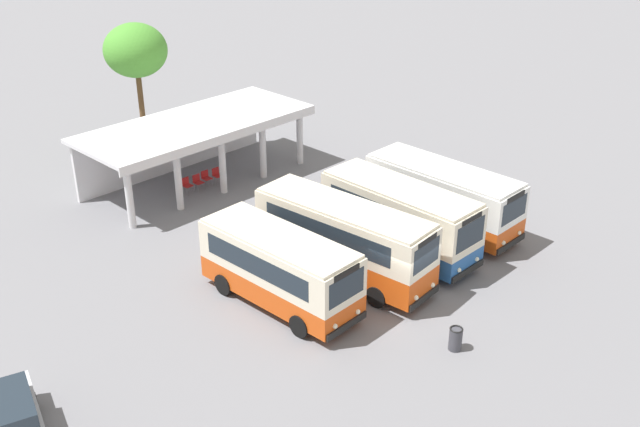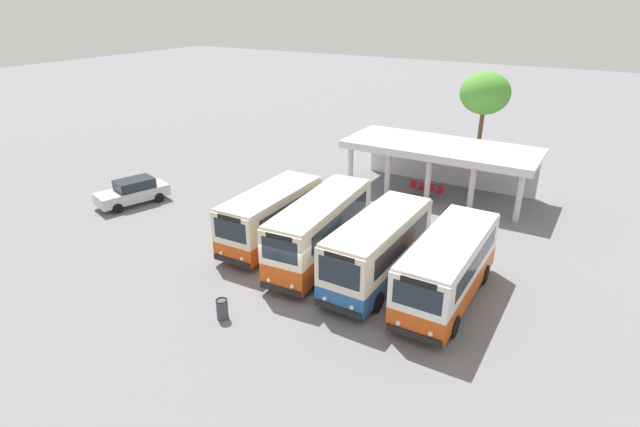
{
  "view_description": "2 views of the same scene",
  "coord_description": "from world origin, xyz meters",
  "px_view_note": "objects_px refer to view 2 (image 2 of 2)",
  "views": [
    {
      "loc": [
        -20.35,
        -14.87,
        16.35
      ],
      "look_at": [
        0.2,
        5.11,
        2.17
      ],
      "focal_mm": 42.03,
      "sensor_mm": 36.0,
      "label": 1
    },
    {
      "loc": [
        11.29,
        -16.01,
        12.33
      ],
      "look_at": [
        -1.29,
        5.07,
        1.73
      ],
      "focal_mm": 28.33,
      "sensor_mm": 36.0,
      "label": 2
    }
  ],
  "objects_px": {
    "city_bus_second_in_row": "(321,228)",
    "city_bus_fourth_amber": "(448,266)",
    "city_bus_middle_cream": "(378,247)",
    "parked_car_flank": "(133,192)",
    "litter_bin_apron": "(222,309)",
    "waiting_chair_second_from_end": "(421,188)",
    "waiting_chair_fourth_seat": "(440,191)",
    "city_bus_nearest_orange": "(271,215)",
    "waiting_chair_middle_seat": "(431,189)",
    "waiting_chair_end_by_column": "(413,186)"
  },
  "relations": [
    {
      "from": "city_bus_second_in_row",
      "to": "city_bus_fourth_amber",
      "type": "height_order",
      "value": "city_bus_second_in_row"
    },
    {
      "from": "city_bus_middle_cream",
      "to": "city_bus_fourth_amber",
      "type": "xyz_separation_m",
      "value": [
        3.26,
        0.05,
        -0.07
      ]
    },
    {
      "from": "parked_car_flank",
      "to": "litter_bin_apron",
      "type": "bearing_deg",
      "value": -27.02
    },
    {
      "from": "waiting_chair_second_from_end",
      "to": "waiting_chair_fourth_seat",
      "type": "xyz_separation_m",
      "value": [
        1.28,
        -0.01,
        0.0
      ]
    },
    {
      "from": "city_bus_middle_cream",
      "to": "city_bus_second_in_row",
      "type": "bearing_deg",
      "value": 174.29
    },
    {
      "from": "city_bus_nearest_orange",
      "to": "parked_car_flank",
      "type": "bearing_deg",
      "value": 179.7
    },
    {
      "from": "waiting_chair_fourth_seat",
      "to": "waiting_chair_middle_seat",
      "type": "bearing_deg",
      "value": 169.96
    },
    {
      "from": "parked_car_flank",
      "to": "waiting_chair_fourth_seat",
      "type": "bearing_deg",
      "value": 33.36
    },
    {
      "from": "city_bus_middle_cream",
      "to": "city_bus_fourth_amber",
      "type": "bearing_deg",
      "value": 0.91
    },
    {
      "from": "city_bus_fourth_amber",
      "to": "parked_car_flank",
      "type": "bearing_deg",
      "value": 178.07
    },
    {
      "from": "parked_car_flank",
      "to": "litter_bin_apron",
      "type": "distance_m",
      "value": 14.91
    },
    {
      "from": "parked_car_flank",
      "to": "waiting_chair_end_by_column",
      "type": "distance_m",
      "value": 18.38
    },
    {
      "from": "litter_bin_apron",
      "to": "waiting_chair_second_from_end",
      "type": "bearing_deg",
      "value": 83.39
    },
    {
      "from": "waiting_chair_end_by_column",
      "to": "city_bus_middle_cream",
      "type": "bearing_deg",
      "value": -76.65
    },
    {
      "from": "city_bus_nearest_orange",
      "to": "waiting_chair_fourth_seat",
      "type": "distance_m",
      "value": 12.41
    },
    {
      "from": "litter_bin_apron",
      "to": "city_bus_fourth_amber",
      "type": "bearing_deg",
      "value": 39.12
    },
    {
      "from": "city_bus_middle_cream",
      "to": "waiting_chair_end_by_column",
      "type": "distance_m",
      "value": 12.18
    },
    {
      "from": "city_bus_second_in_row",
      "to": "litter_bin_apron",
      "type": "distance_m",
      "value": 6.56
    },
    {
      "from": "waiting_chair_second_from_end",
      "to": "waiting_chair_middle_seat",
      "type": "relative_size",
      "value": 1.0
    },
    {
      "from": "litter_bin_apron",
      "to": "city_bus_nearest_orange",
      "type": "bearing_deg",
      "value": 108.92
    },
    {
      "from": "city_bus_fourth_amber",
      "to": "litter_bin_apron",
      "type": "bearing_deg",
      "value": -140.88
    },
    {
      "from": "city_bus_middle_cream",
      "to": "parked_car_flank",
      "type": "xyz_separation_m",
      "value": [
        -17.49,
        0.75,
        -0.93
      ]
    },
    {
      "from": "parked_car_flank",
      "to": "waiting_chair_second_from_end",
      "type": "bearing_deg",
      "value": 35.52
    },
    {
      "from": "parked_car_flank",
      "to": "waiting_chair_end_by_column",
      "type": "xyz_separation_m",
      "value": [
        14.7,
        11.04,
        -0.31
      ]
    },
    {
      "from": "city_bus_second_in_row",
      "to": "waiting_chair_end_by_column",
      "type": "xyz_separation_m",
      "value": [
        0.46,
        11.46,
        -1.3
      ]
    },
    {
      "from": "parked_car_flank",
      "to": "waiting_chair_end_by_column",
      "type": "bearing_deg",
      "value": 36.91
    },
    {
      "from": "city_bus_middle_cream",
      "to": "parked_car_flank",
      "type": "relative_size",
      "value": 1.59
    },
    {
      "from": "city_bus_second_in_row",
      "to": "waiting_chair_second_from_end",
      "type": "height_order",
      "value": "city_bus_second_in_row"
    },
    {
      "from": "city_bus_middle_cream",
      "to": "parked_car_flank",
      "type": "distance_m",
      "value": 17.53
    },
    {
      "from": "city_bus_nearest_orange",
      "to": "waiting_chair_end_by_column",
      "type": "bearing_deg",
      "value": 71.48
    },
    {
      "from": "city_bus_fourth_amber",
      "to": "waiting_chair_middle_seat",
      "type": "distance_m",
      "value": 12.74
    },
    {
      "from": "city_bus_middle_cream",
      "to": "litter_bin_apron",
      "type": "xyz_separation_m",
      "value": [
        -4.21,
        -6.02,
        -1.3
      ]
    },
    {
      "from": "city_bus_middle_cream",
      "to": "city_bus_fourth_amber",
      "type": "distance_m",
      "value": 3.26
    },
    {
      "from": "waiting_chair_second_from_end",
      "to": "waiting_chair_middle_seat",
      "type": "bearing_deg",
      "value": 9.36
    },
    {
      "from": "city_bus_second_in_row",
      "to": "parked_car_flank",
      "type": "xyz_separation_m",
      "value": [
        -14.24,
        0.42,
        -0.99
      ]
    },
    {
      "from": "parked_car_flank",
      "to": "waiting_chair_end_by_column",
      "type": "relative_size",
      "value": 5.48
    },
    {
      "from": "city_bus_middle_cream",
      "to": "waiting_chair_fourth_seat",
      "type": "height_order",
      "value": "city_bus_middle_cream"
    },
    {
      "from": "city_bus_second_in_row",
      "to": "waiting_chair_end_by_column",
      "type": "bearing_deg",
      "value": 87.71
    },
    {
      "from": "city_bus_fourth_amber",
      "to": "waiting_chair_end_by_column",
      "type": "bearing_deg",
      "value": 117.28
    },
    {
      "from": "litter_bin_apron",
      "to": "city_bus_second_in_row",
      "type": "bearing_deg",
      "value": 81.43
    },
    {
      "from": "city_bus_nearest_orange",
      "to": "waiting_chair_middle_seat",
      "type": "relative_size",
      "value": 8.18
    },
    {
      "from": "waiting_chair_end_by_column",
      "to": "litter_bin_apron",
      "type": "distance_m",
      "value": 17.87
    },
    {
      "from": "waiting_chair_second_from_end",
      "to": "waiting_chair_fourth_seat",
      "type": "height_order",
      "value": "same"
    },
    {
      "from": "city_bus_second_in_row",
      "to": "waiting_chair_fourth_seat",
      "type": "bearing_deg",
      "value": 78.19
    },
    {
      "from": "waiting_chair_end_by_column",
      "to": "waiting_chair_fourth_seat",
      "type": "height_order",
      "value": "same"
    },
    {
      "from": "city_bus_middle_cream",
      "to": "litter_bin_apron",
      "type": "distance_m",
      "value": 7.46
    },
    {
      "from": "waiting_chair_middle_seat",
      "to": "city_bus_nearest_orange",
      "type": "bearing_deg",
      "value": -114.21
    },
    {
      "from": "city_bus_nearest_orange",
      "to": "waiting_chair_second_from_end",
      "type": "bearing_deg",
      "value": 68.4
    },
    {
      "from": "city_bus_middle_cream",
      "to": "waiting_chair_middle_seat",
      "type": "relative_size",
      "value": 8.72
    },
    {
      "from": "city_bus_nearest_orange",
      "to": "city_bus_fourth_amber",
      "type": "xyz_separation_m",
      "value": [
        9.77,
        -0.64,
        0.02
      ]
    }
  ]
}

